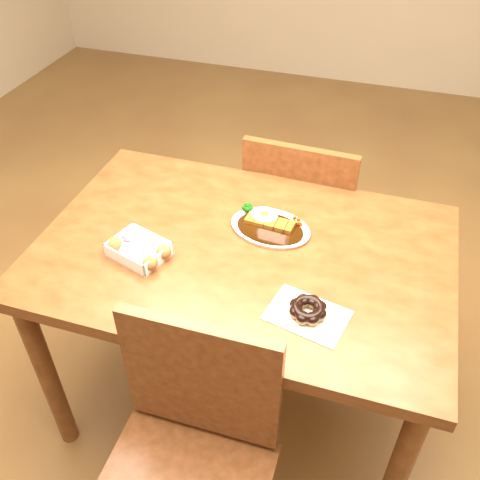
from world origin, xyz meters
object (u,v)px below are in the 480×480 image
(table, at_px, (243,273))
(donut_box, at_px, (139,249))
(pon_de_ring, at_px, (308,310))
(chair_far, at_px, (302,219))
(katsu_curry_plate, at_px, (269,225))
(chair_near, at_px, (188,465))

(table, xyz_separation_m, donut_box, (-0.28, -0.12, 0.12))
(pon_de_ring, bearing_deg, chair_far, 101.98)
(pon_de_ring, bearing_deg, table, 139.58)
(table, relative_size, donut_box, 6.19)
(katsu_curry_plate, bearing_deg, table, -113.60)
(katsu_curry_plate, relative_size, donut_box, 1.38)
(table, height_order, chair_far, chair_far)
(chair_far, bearing_deg, donut_box, 63.87)
(table, distance_m, pon_de_ring, 0.33)
(chair_far, bearing_deg, katsu_curry_plate, 88.54)
(chair_near, distance_m, donut_box, 0.59)
(chair_near, relative_size, katsu_curry_plate, 3.25)
(chair_far, relative_size, pon_de_ring, 3.87)
(pon_de_ring, bearing_deg, katsu_curry_plate, 120.54)
(donut_box, bearing_deg, katsu_curry_plate, 35.12)
(table, xyz_separation_m, chair_near, (0.02, -0.53, -0.17))
(donut_box, height_order, pon_de_ring, donut_box)
(table, relative_size, chair_near, 1.38)
(chair_near, distance_m, katsu_curry_plate, 0.71)
(chair_near, distance_m, pon_de_ring, 0.49)
(chair_near, relative_size, donut_box, 4.49)
(table, height_order, chair_near, chair_near)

